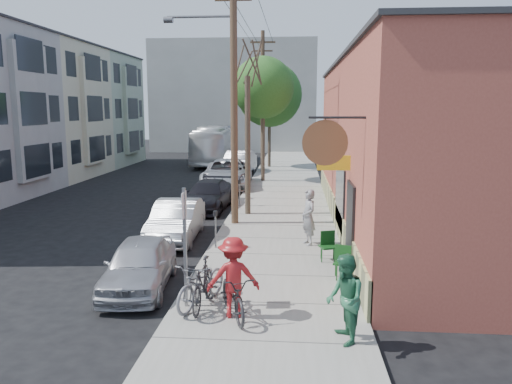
# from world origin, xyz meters

# --- Properties ---
(ground) EXTENTS (120.00, 120.00, 0.00)m
(ground) POSITION_xyz_m (0.00, 0.00, 0.00)
(ground) COLOR black
(sidewalk) EXTENTS (4.50, 58.00, 0.15)m
(sidewalk) POSITION_xyz_m (4.25, 11.00, 0.07)
(sidewalk) COLOR gray
(sidewalk) RESTS_ON ground
(cafe_building) EXTENTS (6.60, 20.20, 6.61)m
(cafe_building) POSITION_xyz_m (8.99, 4.99, 3.30)
(cafe_building) COLOR #964537
(cafe_building) RESTS_ON ground
(apartment_row) EXTENTS (6.30, 32.00, 9.00)m
(apartment_row) POSITION_xyz_m (-11.85, 14.00, 4.50)
(apartment_row) COLOR #94A38A
(apartment_row) RESTS_ON ground
(end_cap_building) EXTENTS (18.00, 8.00, 12.00)m
(end_cap_building) POSITION_xyz_m (-2.00, 42.00, 6.00)
(end_cap_building) COLOR #979793
(end_cap_building) RESTS_ON ground
(sign_post) EXTENTS (0.07, 0.45, 2.80)m
(sign_post) POSITION_xyz_m (2.35, -4.35, 1.83)
(sign_post) COLOR slate
(sign_post) RESTS_ON sidewalk
(parking_meter_near) EXTENTS (0.14, 0.14, 1.24)m
(parking_meter_near) POSITION_xyz_m (2.25, 0.62, 0.98)
(parking_meter_near) COLOR slate
(parking_meter_near) RESTS_ON sidewalk
(parking_meter_far) EXTENTS (0.14, 0.14, 1.24)m
(parking_meter_far) POSITION_xyz_m (2.25, 7.81, 0.98)
(parking_meter_far) COLOR slate
(parking_meter_far) RESTS_ON sidewalk
(utility_pole_near) EXTENTS (3.57, 0.28, 10.00)m
(utility_pole_near) POSITION_xyz_m (2.39, 4.27, 5.41)
(utility_pole_near) COLOR #503A28
(utility_pole_near) RESTS_ON sidewalk
(utility_pole_far) EXTENTS (1.80, 0.28, 10.00)m
(utility_pole_far) POSITION_xyz_m (2.45, 21.28, 5.34)
(utility_pole_far) COLOR #503A28
(utility_pole_far) RESTS_ON sidewalk
(tree_bare) EXTENTS (0.24, 0.24, 5.92)m
(tree_bare) POSITION_xyz_m (2.80, 6.11, 3.11)
(tree_bare) COLOR #44392C
(tree_bare) RESTS_ON sidewalk
(tree_leafy_mid) EXTENTS (3.86, 3.86, 7.78)m
(tree_leafy_mid) POSITION_xyz_m (2.80, 16.35, 5.98)
(tree_leafy_mid) COLOR #44392C
(tree_leafy_mid) RESTS_ON sidewalk
(tree_leafy_far) EXTENTS (5.04, 5.04, 8.15)m
(tree_leafy_far) POSITION_xyz_m (2.80, 24.12, 5.78)
(tree_leafy_far) COLOR #44392C
(tree_leafy_far) RESTS_ON sidewalk
(patio_chair_a) EXTENTS (0.64, 0.64, 0.88)m
(patio_chair_a) POSITION_xyz_m (5.87, -0.55, 0.59)
(patio_chair_a) COLOR #124116
(patio_chair_a) RESTS_ON sidewalk
(patio_chair_b) EXTENTS (0.65, 0.65, 0.88)m
(patio_chair_b) POSITION_xyz_m (6.19, -2.14, 0.59)
(patio_chair_b) COLOR #124116
(patio_chair_b) RESTS_ON sidewalk
(patron_grey) EXTENTS (0.68, 0.81, 1.90)m
(patron_grey) POSITION_xyz_m (5.32, 1.24, 1.10)
(patron_grey) COLOR gray
(patron_grey) RESTS_ON sidewalk
(patron_green) EXTENTS (0.80, 0.96, 1.78)m
(patron_green) POSITION_xyz_m (5.85, -5.91, 1.04)
(patron_green) COLOR #296644
(patron_green) RESTS_ON sidewalk
(cyclist) EXTENTS (1.27, 0.87, 1.80)m
(cyclist) POSITION_xyz_m (3.52, -4.83, 1.05)
(cyclist) COLOR maroon
(cyclist) RESTS_ON sidewalk
(cyclist_bike) EXTENTS (1.29, 2.01, 1.00)m
(cyclist_bike) POSITION_xyz_m (3.52, -4.83, 0.65)
(cyclist_bike) COLOR black
(cyclist_bike) RESTS_ON sidewalk
(parked_bike_a) EXTENTS (0.63, 1.92, 1.14)m
(parked_bike_a) POSITION_xyz_m (2.76, -4.41, 0.72)
(parked_bike_a) COLOR black
(parked_bike_a) RESTS_ON sidewalk
(parked_bike_b) EXTENTS (1.37, 2.16, 1.07)m
(parked_bike_b) POSITION_xyz_m (2.71, -4.26, 0.69)
(parked_bike_b) COLOR slate
(parked_bike_b) RESTS_ON sidewalk
(car_0) EXTENTS (1.95, 4.07, 1.34)m
(car_0) POSITION_xyz_m (0.80, -2.94, 0.67)
(car_0) COLOR #A9AAB1
(car_0) RESTS_ON ground
(car_1) EXTENTS (1.70, 4.39, 1.43)m
(car_1) POSITION_xyz_m (0.59, 2.03, 0.71)
(car_1) COLOR #93969A
(car_1) RESTS_ON ground
(car_2) EXTENTS (2.21, 4.77, 1.35)m
(car_2) POSITION_xyz_m (0.80, 7.57, 0.67)
(car_2) COLOR black
(car_2) RESTS_ON ground
(car_3) EXTENTS (3.23, 6.33, 1.71)m
(car_3) POSITION_xyz_m (0.80, 14.13, 0.86)
(car_3) COLOR #ADAFB5
(car_3) RESTS_ON ground
(car_4) EXTENTS (2.27, 5.26, 1.69)m
(car_4) POSITION_xyz_m (0.80, 20.26, 0.84)
(car_4) COLOR #A9ABB1
(car_4) RESTS_ON ground
(bus) EXTENTS (3.21, 11.61, 3.20)m
(bus) POSITION_xyz_m (-2.10, 27.44, 1.60)
(bus) COLOR white
(bus) RESTS_ON ground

